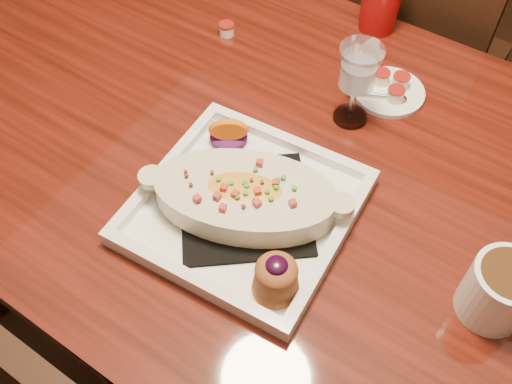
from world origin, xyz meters
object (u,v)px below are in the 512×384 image
Objects in this scene: chair_far at (404,61)px; coffee_mug at (503,290)px; goblet at (358,72)px; saucer at (389,90)px; table at (273,185)px; plate at (247,204)px.

coffee_mug is at bearing 120.08° from chair_far.
saucer is at bearing 73.02° from goblet.
coffee_mug is 0.83× the size of goblet.
chair_far is (-0.00, 0.63, -0.15)m from table.
saucer is at bearing 103.88° from chair_far.
plate reaches higher than saucer.
plate is (0.04, -0.77, 0.28)m from chair_far.
table is at bearing 100.51° from plate.
saucer is at bearing 76.26° from plate.
table is 11.67× the size of coffee_mug.
coffee_mug is 0.44m from saucer.
coffee_mug is 0.97× the size of saucer.
goblet is at bearing 125.93° from coffee_mug.
table is 0.44m from coffee_mug.
coffee_mug reaches higher than table.
plate is 0.38m from saucer.
goblet is (0.03, 0.28, 0.07)m from plate.
plate is at bearing 92.76° from chair_far.
chair_far is 0.87m from coffee_mug.
goblet is at bearing 78.98° from plate.
table is 4.41× the size of plate.
chair_far is at bearing 90.00° from table.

